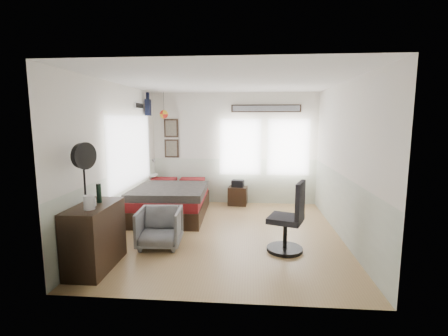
{
  "coord_description": "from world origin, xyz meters",
  "views": [
    {
      "loc": [
        0.4,
        -5.64,
        2.06
      ],
      "look_at": [
        -0.1,
        0.4,
        1.15
      ],
      "focal_mm": 26.0,
      "sensor_mm": 36.0,
      "label": 1
    }
  ],
  "objects_px": {
    "armchair": "(160,228)",
    "task_chair": "(289,223)",
    "dresser": "(95,237)",
    "bed": "(171,201)",
    "nightstand": "(238,196)"
  },
  "relations": [
    {
      "from": "nightstand",
      "to": "task_chair",
      "type": "distance_m",
      "value": 2.92
    },
    {
      "from": "nightstand",
      "to": "bed",
      "type": "bearing_deg",
      "value": -139.34
    },
    {
      "from": "dresser",
      "to": "armchair",
      "type": "bearing_deg",
      "value": 50.73
    },
    {
      "from": "dresser",
      "to": "task_chair",
      "type": "distance_m",
      "value": 2.86
    },
    {
      "from": "bed",
      "to": "task_chair",
      "type": "height_order",
      "value": "task_chair"
    },
    {
      "from": "armchair",
      "to": "dresser",
      "type": "bearing_deg",
      "value": -133.63
    },
    {
      "from": "armchair",
      "to": "nightstand",
      "type": "relative_size",
      "value": 1.57
    },
    {
      "from": "bed",
      "to": "nightstand",
      "type": "height_order",
      "value": "bed"
    },
    {
      "from": "armchair",
      "to": "task_chair",
      "type": "xyz_separation_m",
      "value": [
        2.08,
        -0.04,
        0.14
      ]
    },
    {
      "from": "bed",
      "to": "armchair",
      "type": "height_order",
      "value": "bed"
    },
    {
      "from": "bed",
      "to": "dresser",
      "type": "bearing_deg",
      "value": -101.77
    },
    {
      "from": "bed",
      "to": "task_chair",
      "type": "distance_m",
      "value": 2.92
    },
    {
      "from": "nightstand",
      "to": "armchair",
      "type": "bearing_deg",
      "value": -107.69
    },
    {
      "from": "dresser",
      "to": "task_chair",
      "type": "xyz_separation_m",
      "value": [
        2.75,
        0.78,
        0.01
      ]
    },
    {
      "from": "bed",
      "to": "dresser",
      "type": "distance_m",
      "value": 2.6
    }
  ]
}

